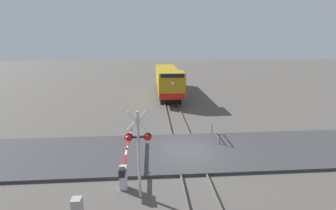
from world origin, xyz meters
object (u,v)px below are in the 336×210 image
object	(u,v)px
guard_railing	(216,133)
locomotive	(168,80)
crossing_signal	(138,145)
crossing_gate	(125,165)

from	to	relation	value
guard_railing	locomotive	bearing A→B (deg)	98.82
crossing_signal	guard_railing	bearing A→B (deg)	49.13
crossing_signal	crossing_gate	bearing A→B (deg)	119.82
crossing_signal	locomotive	bearing A→B (deg)	82.64
locomotive	crossing_gate	xyz separation A→B (m)	(-3.71, -20.63, -1.21)
locomotive	crossing_gate	world-z (taller)	locomotive
locomotive	guard_railing	world-z (taller)	locomotive
crossing_signal	guard_railing	distance (m)	8.42
guard_railing	crossing_gate	bearing A→B (deg)	-142.99
locomotive	crossing_signal	size ratio (longest dim) A/B	3.59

